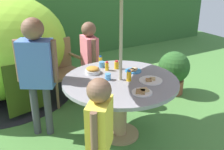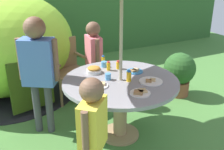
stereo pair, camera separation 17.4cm
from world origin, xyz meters
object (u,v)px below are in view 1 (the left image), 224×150
(plate_far_right, at_px, (142,92))
(plate_front_edge, at_px, (151,80))
(plate_mid_left, at_px, (100,85))
(child_in_yellow_shirt, at_px, (100,126))
(garden_table, at_px, (120,91))
(juice_bottle_center_front, at_px, (129,76))
(snack_bowl, at_px, (93,70))
(juice_bottle_near_right, at_px, (100,60))
(child_in_blue_shirt, at_px, (36,64))
(cup_near, at_px, (108,77))
(juice_bottle_near_left, at_px, (107,66))
(plate_back_edge, at_px, (133,70))
(wooden_chair, at_px, (60,66))
(cup_far, at_px, (102,64))
(potted_plant, at_px, (174,71))
(child_in_pink_shirt, at_px, (89,52))
(juice_bottle_far_left, at_px, (117,65))

(plate_far_right, distance_m, plate_front_edge, 0.32)
(plate_mid_left, bearing_deg, plate_far_right, -49.57)
(child_in_yellow_shirt, relative_size, plate_front_edge, 4.42)
(garden_table, bearing_deg, plate_mid_left, -171.20)
(plate_far_right, distance_m, juice_bottle_center_front, 0.33)
(child_in_yellow_shirt, height_order, plate_mid_left, child_in_yellow_shirt)
(snack_bowl, relative_size, juice_bottle_near_right, 1.69)
(child_in_blue_shirt, xyz_separation_m, cup_near, (0.66, -0.43, -0.14))
(child_in_blue_shirt, bearing_deg, cup_near, -0.46)
(garden_table, bearing_deg, juice_bottle_near_left, 88.22)
(juice_bottle_center_front, bearing_deg, plate_back_edge, 46.15)
(snack_bowl, distance_m, plate_back_edge, 0.49)
(plate_far_right, bearing_deg, wooden_chair, 98.38)
(child_in_blue_shirt, relative_size, cup_far, 19.69)
(plate_front_edge, bearing_deg, plate_far_right, -143.04)
(plate_back_edge, bearing_deg, cup_near, -170.10)
(juice_bottle_near_right, bearing_deg, cup_near, -109.11)
(plate_mid_left, xyz_separation_m, cup_near, (0.17, 0.11, 0.02))
(potted_plant, bearing_deg, juice_bottle_center_front, -153.24)
(child_in_yellow_shirt, bearing_deg, cup_far, 12.98)
(child_in_yellow_shirt, xyz_separation_m, juice_bottle_center_front, (0.70, 0.63, 0.06))
(potted_plant, distance_m, child_in_pink_shirt, 1.37)
(child_in_blue_shirt, bearing_deg, plate_mid_left, -15.04)
(potted_plant, height_order, child_in_pink_shirt, child_in_pink_shirt)
(potted_plant, height_order, plate_far_right, plate_far_right)
(child_in_blue_shirt, xyz_separation_m, plate_far_right, (0.79, -0.90, -0.16))
(child_in_pink_shirt, height_order, plate_mid_left, child_in_pink_shirt)
(cup_near, distance_m, cup_far, 0.41)
(child_in_yellow_shirt, xyz_separation_m, plate_front_edge, (0.90, 0.51, 0.01))
(cup_near, relative_size, cup_far, 1.01)
(plate_far_right, bearing_deg, child_in_blue_shirt, 131.55)
(juice_bottle_near_right, xyz_separation_m, juice_bottle_far_left, (0.09, -0.26, 0.00))
(cup_far, bearing_deg, juice_bottle_center_front, -84.20)
(plate_back_edge, distance_m, juice_bottle_near_right, 0.49)
(plate_front_edge, bearing_deg, juice_bottle_near_right, 105.45)
(cup_near, bearing_deg, garden_table, -30.14)
(child_in_blue_shirt, xyz_separation_m, snack_bowl, (0.60, -0.17, -0.14))
(garden_table, height_order, wooden_chair, wooden_chair)
(plate_far_right, xyz_separation_m, juice_bottle_center_front, (0.05, 0.32, 0.05))
(child_in_blue_shirt, distance_m, juice_bottle_near_left, 0.82)
(garden_table, bearing_deg, plate_far_right, -88.42)
(child_in_yellow_shirt, xyz_separation_m, plate_back_edge, (0.90, 0.84, 0.01))
(plate_far_right, distance_m, juice_bottle_far_left, 0.72)
(plate_back_edge, relative_size, juice_bottle_far_left, 1.85)
(cup_far, bearing_deg, juice_bottle_far_left, -47.08)
(juice_bottle_near_left, bearing_deg, plate_back_edge, -36.46)
(plate_back_edge, height_order, juice_bottle_far_left, juice_bottle_far_left)
(child_in_pink_shirt, relative_size, child_in_blue_shirt, 0.85)
(plate_back_edge, bearing_deg, child_in_yellow_shirt, -136.90)
(plate_back_edge, bearing_deg, plate_mid_left, -161.76)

